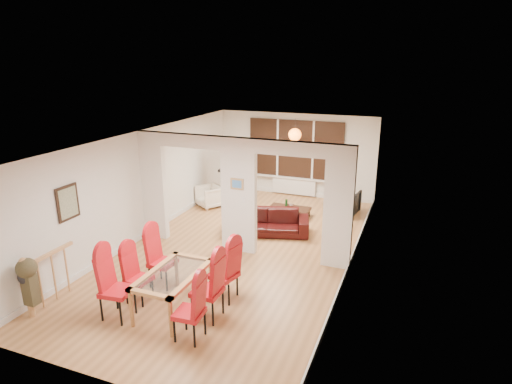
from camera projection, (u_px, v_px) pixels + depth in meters
The scene contains 24 objects.
floor at pixel (240, 250), 9.80m from camera, with size 5.00×9.00×0.01m, color #B27A47.
room_walls at pixel (239, 196), 9.41m from camera, with size 5.00×9.00×2.60m, color silver, non-canonical shape.
divider_wall at pixel (239, 196), 9.41m from camera, with size 5.00×0.18×2.60m, color white.
bay_window_blinds at pixel (295, 149), 13.31m from camera, with size 3.00×0.08×1.80m, color black.
radiator at pixel (294, 186), 13.63m from camera, with size 1.40×0.08×0.50m, color white.
pendant_light at pixel (295, 135), 11.99m from camera, with size 0.36×0.36×0.36m, color orange.
stair_newel at pixel (51, 274), 7.56m from camera, with size 0.40×1.20×1.10m, color tan, non-canonical shape.
wall_poster at pixel (68, 203), 8.04m from camera, with size 0.04×0.52×0.67m, color gray.
pillar_photo at pixel (237, 184), 9.24m from camera, with size 0.30×0.03×0.25m, color #4C8CD8.
dining_table at pixel (174, 291), 7.39m from camera, with size 0.84×1.49×0.70m, color #AD733F, non-canonical shape.
dining_chair_la at pixel (116, 286), 7.08m from camera, with size 0.47×0.47×1.17m, color #B6121A, non-canonical shape.
dining_chair_lb at pixel (138, 275), 7.59m from camera, with size 0.41×0.41×1.01m, color #B6121A, non-canonical shape.
dining_chair_lc at pixel (162, 259), 8.10m from camera, with size 0.45×0.45×1.12m, color #B6121A, non-canonical shape.
dining_chair_ra at pixel (189, 308), 6.54m from camera, with size 0.42×0.42×1.06m, color #B6121A, non-canonical shape.
dining_chair_rb at pixel (207, 286), 7.08m from camera, with size 0.46×0.46×1.16m, color #B6121A, non-canonical shape.
dining_chair_rc at pixel (223, 271), 7.65m from camera, with size 0.45×0.45×1.12m, color #B6121A, non-canonical shape.
sofa at pixel (267, 222), 10.65m from camera, with size 2.06×0.80×0.60m, color black.
armchair at pixel (210, 196), 12.59m from camera, with size 0.67×0.69×0.63m, color beige.
person at pixel (225, 175), 12.51m from camera, with size 0.45×0.69×1.89m, color black.
television at pixel (351, 204), 11.95m from camera, with size 0.14×1.03×0.59m, color black.
coffee_table at pixel (289, 212), 11.85m from camera, with size 1.12×0.56×0.26m, color #321C11, non-canonical shape.
bottle at pixel (286, 203), 11.73m from camera, with size 0.07×0.07×0.27m, color #143F19.
bowl at pixel (290, 206), 11.89m from camera, with size 0.21×0.21×0.05m, color #321C11.
shoes at pixel (233, 257), 9.35m from camera, with size 0.24×0.26×0.10m, color black, non-canonical shape.
Camera 1 is at (3.58, -8.22, 4.18)m, focal length 30.00 mm.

